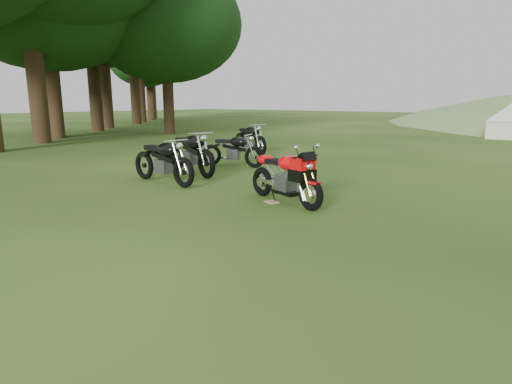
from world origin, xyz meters
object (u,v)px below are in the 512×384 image
Objects in this scene: vintage_moto_d at (250,138)px; vintage_moto_a at (163,160)px; vintage_moto_b at (233,149)px; vintage_moto_c at (190,151)px; plywood_board at (272,202)px; sport_motorcycle at (285,172)px.

vintage_moto_a is at bearing -47.70° from vintage_moto_d.
vintage_moto_a is 1.11× the size of vintage_moto_b.
vintage_moto_d is (-1.40, 2.42, 0.07)m from vintage_moto_b.
vintage_moto_a is at bearing -56.25° from vintage_moto_c.
plywood_board is 4.25m from vintage_moto_b.
vintage_moto_b is 2.80m from vintage_moto_d.
sport_motorcycle is at bearing -53.34° from vintage_moto_b.
vintage_moto_c is at bearing 112.64° from vintage_moto_a.
vintage_moto_a is at bearing -98.22° from vintage_moto_b.
vintage_moto_b is (-3.28, 2.65, 0.46)m from plywood_board.
plywood_board is 0.12× the size of vintage_moto_d.
vintage_moto_c is at bearing 161.08° from plywood_board.
sport_motorcycle is at bearing 36.98° from plywood_board.
sport_motorcycle is at bearing -22.83° from vintage_moto_d.
sport_motorcycle is 3.03m from vintage_moto_a.
vintage_moto_d reaches higher than plywood_board.
vintage_moto_d is at bearing 102.91° from vintage_moto_b.
sport_motorcycle reaches higher than vintage_moto_d.
sport_motorcycle is 0.85× the size of vintage_moto_c.
vintage_moto_d is at bearing 150.74° from sport_motorcycle.
vintage_moto_a is (-2.85, -0.05, 0.51)m from plywood_board.
plywood_board is 0.13× the size of vintage_moto_b.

